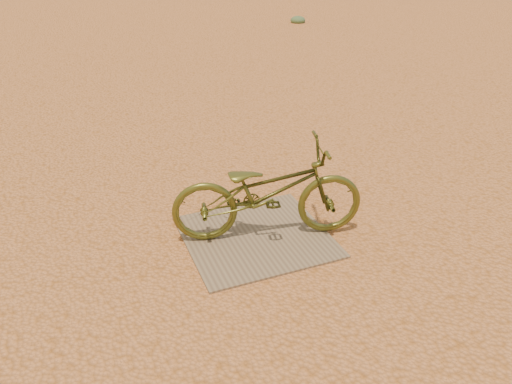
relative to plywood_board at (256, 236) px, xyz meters
name	(u,v)px	position (x,y,z in m)	size (l,w,h in m)	color
ground	(208,219)	(-0.33, 0.49, -0.01)	(120.00, 120.00, 0.00)	#CA804F
plywood_board	(256,236)	(0.00, 0.00, 0.00)	(1.34, 1.27, 0.02)	#74654E
bicycle	(268,191)	(0.11, -0.02, 0.48)	(0.62, 1.79, 0.94)	#4B4F1B
kale_b	(298,23)	(5.52, 10.28, -0.01)	(0.45, 0.45, 0.25)	#54714D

